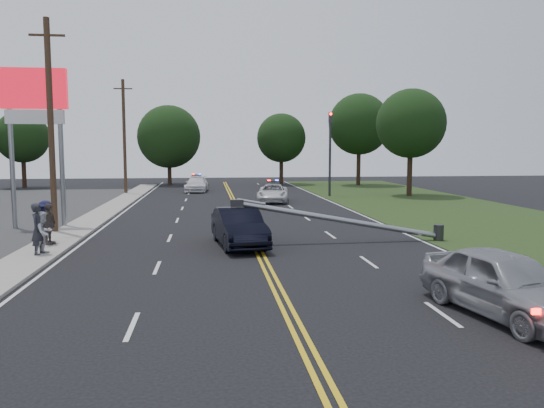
{
  "coord_description": "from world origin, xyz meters",
  "views": [
    {
      "loc": [
        -1.94,
        -13.98,
        4.03
      ],
      "look_at": [
        0.72,
        8.07,
        1.7
      ],
      "focal_mm": 35.0,
      "sensor_mm": 36.0,
      "label": 1
    }
  ],
  "objects": [
    {
      "name": "traffic_signal",
      "position": [
        8.3,
        30.0,
        4.21
      ],
      "size": [
        0.28,
        0.41,
        7.05
      ],
      "color": "#2D2D30",
      "rests_on": "ground"
    },
    {
      "name": "centerline_yellow",
      "position": [
        0.0,
        10.0,
        0.01
      ],
      "size": [
        0.36,
        80.0,
        0.0
      ],
      "primitive_type": "cube",
      "color": "gold",
      "rests_on": "ground"
    },
    {
      "name": "crashed_sedan",
      "position": [
        -0.7,
        7.72,
        0.79
      ],
      "size": [
        2.29,
        4.95,
        1.57
      ],
      "primitive_type": "imported",
      "rotation": [
        0.0,
        0.0,
        0.14
      ],
      "color": "black",
      "rests_on": "ground"
    },
    {
      "name": "ground",
      "position": [
        0.0,
        0.0,
        0.0
      ],
      "size": [
        120.0,
        120.0,
        0.0
      ],
      "primitive_type": "plane",
      "color": "black",
      "rests_on": "ground"
    },
    {
      "name": "bystander_d",
      "position": [
        -8.42,
        8.32,
        0.97
      ],
      "size": [
        0.62,
        1.06,
        1.7
      ],
      "primitive_type": "imported",
      "rotation": [
        0.0,
        0.0,
        1.36
      ],
      "color": "#554944",
      "rests_on": "sidewalk"
    },
    {
      "name": "tree_9",
      "position": [
        15.11,
        29.41,
        6.11
      ],
      "size": [
        5.83,
        5.83,
        9.04
      ],
      "color": "black",
      "rests_on": "ground"
    },
    {
      "name": "pylon_sign",
      "position": [
        -10.5,
        14.0,
        6.0
      ],
      "size": [
        3.2,
        0.35,
        8.0
      ],
      "color": "gray",
      "rests_on": "ground"
    },
    {
      "name": "grass_verge",
      "position": [
        13.5,
        10.0,
        0.01
      ],
      "size": [
        12.0,
        80.0,
        0.01
      ],
      "primitive_type": "cube",
      "color": "#223213",
      "rests_on": "ground"
    },
    {
      "name": "tree_6",
      "position": [
        -6.22,
        46.1,
        5.32
      ],
      "size": [
        6.94,
        6.94,
        8.8
      ],
      "color": "black",
      "rests_on": "ground"
    },
    {
      "name": "tree_5",
      "position": [
        -20.71,
        43.04,
        5.19
      ],
      "size": [
        5.26,
        5.26,
        7.83
      ],
      "color": "black",
      "rests_on": "ground"
    },
    {
      "name": "bystander_b",
      "position": [
        -8.05,
        6.42,
        0.91
      ],
      "size": [
        0.88,
        0.95,
        1.58
      ],
      "primitive_type": "imported",
      "rotation": [
        0.0,
        0.0,
        1.11
      ],
      "color": "silver",
      "rests_on": "sidewalk"
    },
    {
      "name": "fallen_streetlight",
      "position": [
        4.19,
        8.0,
        0.92
      ],
      "size": [
        9.36,
        0.44,
        1.91
      ],
      "color": "#2D2D30",
      "rests_on": "ground"
    },
    {
      "name": "emergency_b",
      "position": [
        -3.02,
        36.04,
        0.69
      ],
      "size": [
        2.3,
        4.92,
        1.39
      ],
      "primitive_type": "imported",
      "rotation": [
        0.0,
        0.0,
        -0.07
      ],
      "color": "silver",
      "rests_on": "ground"
    },
    {
      "name": "bystander_a",
      "position": [
        -8.21,
        6.32,
        1.07
      ],
      "size": [
        0.57,
        0.76,
        1.91
      ],
      "primitive_type": "imported",
      "rotation": [
        0.0,
        0.0,
        1.4
      ],
      "color": "#25262D",
      "rests_on": "sidewalk"
    },
    {
      "name": "bystander_c",
      "position": [
        -8.68,
        8.81,
        1.0
      ],
      "size": [
        0.91,
        1.26,
        1.77
      ],
      "primitive_type": "imported",
      "rotation": [
        0.0,
        0.0,
        1.33
      ],
      "color": "#19183C",
      "rests_on": "sidewalk"
    },
    {
      "name": "utility_pole_mid",
      "position": [
        -9.2,
        12.0,
        5.08
      ],
      "size": [
        1.6,
        0.28,
        10.0
      ],
      "color": "#382619",
      "rests_on": "ground"
    },
    {
      "name": "sidewalk",
      "position": [
        -8.4,
        10.0,
        0.06
      ],
      "size": [
        1.8,
        70.0,
        0.12
      ],
      "primitive_type": "cube",
      "color": "gray",
      "rests_on": "ground"
    },
    {
      "name": "utility_pole_far",
      "position": [
        -9.2,
        34.0,
        5.08
      ],
      "size": [
        1.6,
        0.28,
        10.0
      ],
      "color": "#382619",
      "rests_on": "ground"
    },
    {
      "name": "tree_8",
      "position": [
        14.46,
        42.65,
        6.64
      ],
      "size": [
        6.65,
        6.65,
        9.98
      ],
      "color": "black",
      "rests_on": "ground"
    },
    {
      "name": "waiting_sedan",
      "position": [
        5.11,
        -2.26,
        0.81
      ],
      "size": [
        2.81,
        5.06,
        1.63
      ],
      "primitive_type": "imported",
      "rotation": [
        0.0,
        0.0,
        0.2
      ],
      "color": "#929499",
      "rests_on": "ground"
    },
    {
      "name": "emergency_a",
      "position": [
        2.9,
        25.57,
        0.67
      ],
      "size": [
        2.95,
        5.11,
        1.34
      ],
      "primitive_type": "imported",
      "rotation": [
        0.0,
        0.0,
        -0.16
      ],
      "color": "silver",
      "rests_on": "ground"
    },
    {
      "name": "tree_7",
      "position": [
        6.25,
        45.21,
        5.19
      ],
      "size": [
        5.47,
        5.47,
        7.94
      ],
      "color": "black",
      "rests_on": "ground"
    }
  ]
}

